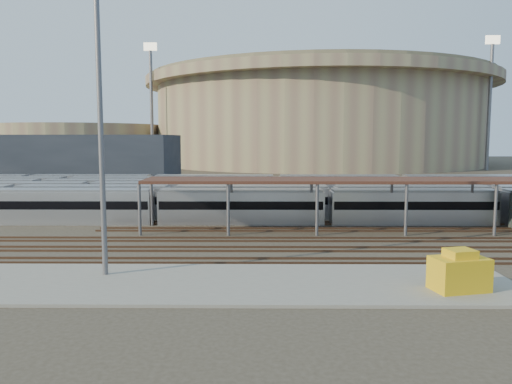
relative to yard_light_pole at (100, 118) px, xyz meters
name	(u,v)px	position (x,y,z in m)	size (l,w,h in m)	color
ground	(221,238)	(6.86, 13.32, -10.74)	(420.00, 420.00, 0.00)	#383026
apron	(126,283)	(1.86, -1.68, -10.64)	(50.00, 9.00, 0.20)	gray
subway_trains	(207,196)	(3.53, 31.82, -8.94)	(125.98, 23.90, 3.60)	silver
inspection_shed	(442,182)	(28.86, 17.32, -5.75)	(60.30, 6.00, 5.30)	slate
empty_tracks	(217,249)	(6.86, 8.32, -10.65)	(170.00, 9.62, 0.18)	#4C3323
stadium	(318,119)	(31.86, 153.32, 5.73)	(124.00, 124.00, 32.50)	gray
secondary_arena	(80,145)	(-53.14, 143.32, -3.74)	(56.00, 56.00, 14.00)	gray
service_building	(70,160)	(-28.14, 68.32, -5.74)	(42.00, 20.00, 10.00)	#1E232D
floodlight_0	(151,101)	(-23.14, 123.32, 9.91)	(4.00, 1.00, 38.40)	slate
floodlight_2	(490,99)	(76.86, 113.32, 9.91)	(4.00, 1.00, 38.40)	slate
floodlight_3	(227,110)	(-3.14, 173.32, 9.91)	(4.00, 1.00, 38.40)	slate
yard_light_pole	(100,118)	(0.00, 0.00, 0.00)	(0.81, 0.36, 20.91)	slate
yellow_equipment	(459,274)	(22.60, -3.37, -9.53)	(3.23, 2.02, 2.02)	gold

